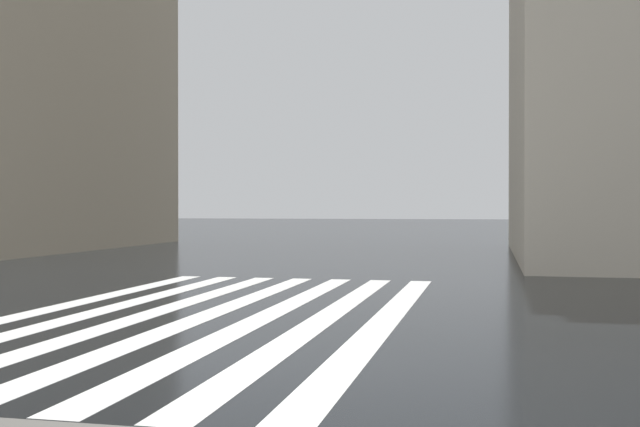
# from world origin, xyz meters

# --- Properties ---
(ground_plane) EXTENTS (220.00, 220.00, 0.00)m
(ground_plane) POSITION_xyz_m (0.00, 0.00, 0.00)
(ground_plane) COLOR black
(zebra_crossing) EXTENTS (13.00, 6.50, 0.01)m
(zebra_crossing) POSITION_xyz_m (4.00, 2.06, 0.00)
(zebra_crossing) COLOR silver
(zebra_crossing) RESTS_ON ground_plane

